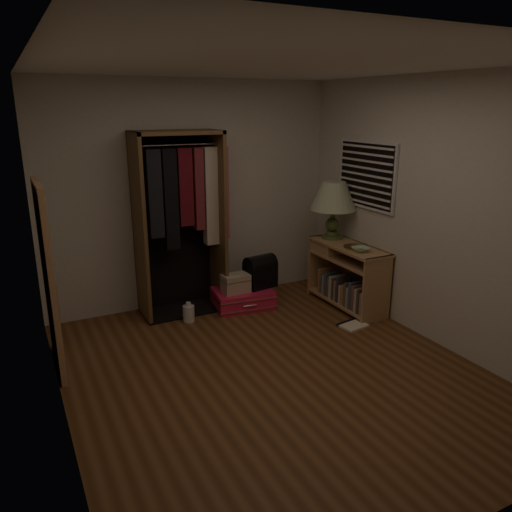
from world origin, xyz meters
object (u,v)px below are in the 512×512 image
console_bookshelf (346,273)px  open_wardrobe (182,209)px  black_bag (260,271)px  white_jug (189,313)px  floor_mirror (49,279)px  table_lamp (334,197)px  pink_suitcase (243,298)px  train_case (236,283)px

console_bookshelf → open_wardrobe: size_ratio=0.55×
black_bag → white_jug: size_ratio=1.75×
white_jug → black_bag: bearing=6.7°
floor_mirror → table_lamp: size_ratio=2.42×
pink_suitcase → floor_mirror: bearing=-159.1°
train_case → table_lamp: 1.55m
open_wardrobe → white_jug: 1.17m
console_bookshelf → white_jug: (-1.84, 0.38, -0.30)m
train_case → table_lamp: size_ratio=0.45×
floor_mirror → white_jug: (1.40, 0.41, -0.75)m
open_wardrobe → white_jug: open_wardrobe is taller
black_bag → table_lamp: size_ratio=0.56×
pink_suitcase → table_lamp: (1.13, -0.17, 1.15)m
black_bag → pink_suitcase: bearing=172.5°
console_bookshelf → table_lamp: 0.92m
open_wardrobe → table_lamp: 1.80m
console_bookshelf → pink_suitcase: 1.26m
pink_suitcase → train_case: bearing=-161.4°
pink_suitcase → table_lamp: bearing=-1.7°
console_bookshelf → train_case: console_bookshelf is taller
console_bookshelf → floor_mirror: size_ratio=0.66×
table_lamp → train_case: bearing=172.9°
console_bookshelf → floor_mirror: bearing=-179.5°
floor_mirror → black_bag: (2.35, 0.53, -0.44)m
floor_mirror → white_jug: size_ratio=7.58×
floor_mirror → black_bag: size_ratio=4.33×
black_bag → white_jug: 1.01m
train_case → open_wardrobe: bearing=152.6°
open_wardrobe → pink_suitcase: open_wardrobe is taller
console_bookshelf → train_case: (-1.22, 0.47, -0.08)m
black_bag → table_lamp: (0.89, -0.18, 0.84)m
train_case → black_bag: bearing=4.0°
black_bag → open_wardrobe: bearing=155.8°
black_bag → table_lamp: 1.24m
floor_mirror → pink_suitcase: size_ratio=2.25×
open_wardrobe → floor_mirror: bearing=-152.8°
train_case → black_bag: size_ratio=0.80×
open_wardrobe → black_bag: bearing=-15.9°
train_case → white_jug: 0.66m
open_wardrobe → train_case: (0.52, -0.27, -0.88)m
train_case → console_bookshelf: bearing=-21.2°
open_wardrobe → floor_mirror: 1.72m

